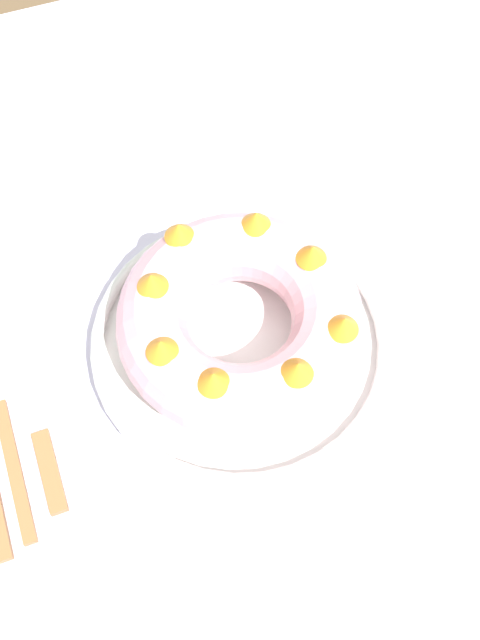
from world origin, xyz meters
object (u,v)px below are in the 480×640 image
object	(u,v)px
fork	(5,428)
cake_knife	(41,436)
serving_dish	(240,343)
bundt_cake	(240,319)

from	to	relation	value
fork	cake_knife	bearing A→B (deg)	-37.58
serving_dish	bundt_cake	distance (m)	0.05
serving_dish	fork	size ratio (longest dim) A/B	1.49
fork	cake_knife	world-z (taller)	cake_knife
bundt_cake	cake_knife	world-z (taller)	bundt_cake
bundt_cake	fork	bearing A→B (deg)	-179.01
bundt_cake	fork	distance (m)	0.24
bundt_cake	fork	size ratio (longest dim) A/B	1.18
serving_dish	cake_knife	xyz separation A→B (m)	(-0.20, -0.02, -0.01)
serving_dish	fork	bearing A→B (deg)	-179.01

